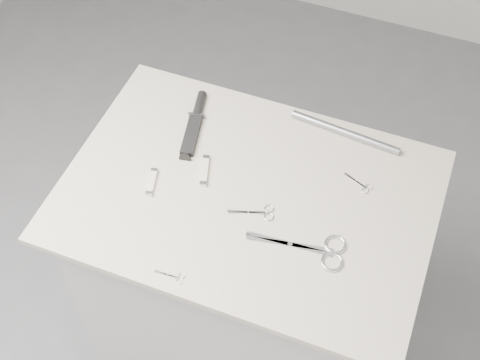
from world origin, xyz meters
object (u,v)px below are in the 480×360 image
(embroidery_scissors_b, at_px, (361,185))
(pocket_knife_b, at_px, (152,182))
(large_shears, at_px, (318,250))
(tiny_scissors, at_px, (174,277))
(embroidery_scissors_a, at_px, (260,213))
(metal_rail, at_px, (345,132))
(pocket_knife_a, at_px, (205,170))
(plinth, at_px, (246,278))
(sheathed_knife, at_px, (195,121))

(embroidery_scissors_b, height_order, pocket_knife_b, pocket_knife_b)
(large_shears, distance_m, tiny_scissors, 0.37)
(embroidery_scissors_b, bearing_deg, embroidery_scissors_a, -118.32)
(large_shears, relative_size, embroidery_scissors_b, 2.92)
(metal_rail, bearing_deg, embroidery_scissors_a, -111.10)
(large_shears, distance_m, metal_rail, 0.40)
(pocket_knife_a, distance_m, pocket_knife_b, 0.15)
(large_shears, distance_m, pocket_knife_a, 0.39)
(plinth, height_order, metal_rail, metal_rail)
(sheathed_knife, bearing_deg, large_shears, -134.04)
(metal_rail, bearing_deg, tiny_scissors, -113.84)
(large_shears, height_order, tiny_scissors, large_shears)
(embroidery_scissors_b, relative_size, metal_rail, 0.27)
(embroidery_scissors_b, height_order, metal_rail, metal_rail)
(embroidery_scissors_a, distance_m, metal_rail, 0.37)
(sheathed_knife, bearing_deg, pocket_knife_b, 162.80)
(tiny_scissors, distance_m, sheathed_knife, 0.51)
(large_shears, height_order, pocket_knife_a, pocket_knife_a)
(large_shears, bearing_deg, embroidery_scissors_a, 155.26)
(tiny_scissors, bearing_deg, metal_rail, 63.23)
(large_shears, bearing_deg, sheathed_knife, 140.93)
(sheathed_knife, bearing_deg, embroidery_scissors_a, -141.16)
(plinth, distance_m, pocket_knife_a, 0.50)
(plinth, bearing_deg, sheathed_knife, 141.83)
(large_shears, bearing_deg, tiny_scissors, -154.17)
(embroidery_scissors_b, bearing_deg, pocket_knife_b, -137.30)
(tiny_scissors, distance_m, pocket_knife_b, 0.30)
(plinth, xyz_separation_m, pocket_knife_b, (-0.26, -0.06, 0.48))
(embroidery_scissors_a, xyz_separation_m, tiny_scissors, (-0.13, -0.26, -0.00))
(pocket_knife_b, bearing_deg, large_shears, -109.95)
(plinth, bearing_deg, embroidery_scissors_b, 26.37)
(embroidery_scissors_b, xyz_separation_m, pocket_knife_a, (-0.42, -0.11, 0.01))
(embroidery_scissors_b, bearing_deg, large_shears, -79.30)
(large_shears, height_order, pocket_knife_b, pocket_knife_b)
(sheathed_knife, bearing_deg, tiny_scissors, -174.66)
(pocket_knife_a, xyz_separation_m, pocket_knife_b, (-0.12, -0.09, -0.00))
(embroidery_scissors_a, height_order, tiny_scissors, same)
(plinth, height_order, embroidery_scissors_a, embroidery_scissors_a)
(plinth, height_order, pocket_knife_b, pocket_knife_b)
(embroidery_scissors_a, distance_m, pocket_knife_a, 0.20)
(large_shears, relative_size, pocket_knife_a, 2.39)
(plinth, bearing_deg, large_shears, -24.36)
(tiny_scissors, distance_m, pocket_knife_a, 0.34)
(tiny_scissors, height_order, metal_rail, metal_rail)
(embroidery_scissors_b, distance_m, tiny_scissors, 0.57)
(tiny_scissors, xyz_separation_m, sheathed_knife, (-0.15, 0.49, 0.01))
(pocket_knife_a, bearing_deg, embroidery_scissors_b, -92.63)
(large_shears, relative_size, sheathed_knife, 1.04)
(tiny_scissors, xyz_separation_m, pocket_knife_b, (-0.18, 0.24, 0.00))
(embroidery_scissors_a, bearing_deg, pocket_knife_a, 139.53)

